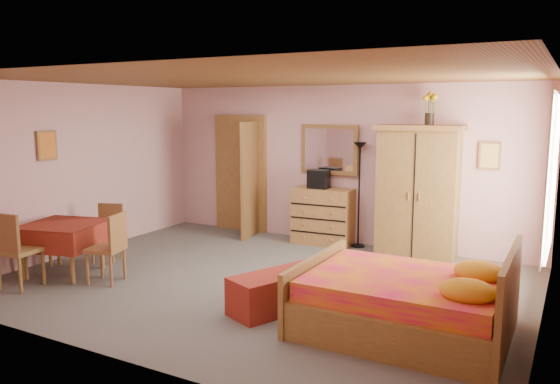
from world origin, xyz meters
The scene contains 23 objects.
floor centered at (0.00, 0.00, 0.00)m, with size 6.50×6.50×0.00m, color slate.
ceiling centered at (0.00, 0.00, 2.60)m, with size 6.50×6.50×0.00m, color brown.
wall_back centered at (0.00, 2.50, 1.30)m, with size 6.50×0.10×2.60m, color #CE9695.
wall_front centered at (0.00, -2.50, 1.30)m, with size 6.50×0.10×2.60m, color #CE9695.
wall_left centered at (-3.25, 0.00, 1.30)m, with size 0.10×5.00×2.60m, color #CE9695.
wall_right centered at (3.25, 0.00, 1.30)m, with size 0.10×5.00×2.60m, color #CE9695.
doorway centered at (-1.90, 2.47, 1.02)m, with size 1.06×0.12×2.15m, color #9E6B35.
window centered at (3.21, 1.20, 1.45)m, with size 0.08×1.40×1.95m, color white.
picture_left centered at (-3.22, -0.60, 1.70)m, with size 0.04×0.32×0.42m, color orange.
picture_back centered at (2.35, 2.47, 1.55)m, with size 0.30×0.04×0.40m, color #D8BF59.
chest_of_drawers centered at (-0.16, 2.25, 0.46)m, with size 0.98×0.49×0.92m, color #A86F39.
wall_mirror centered at (-0.16, 2.46, 1.55)m, with size 1.04×0.05×0.82m, color white.
stereo centered at (-0.24, 2.23, 1.08)m, with size 0.33×0.24×0.30m, color black.
floor_lamp centered at (0.43, 2.33, 0.85)m, with size 0.22×0.22×1.70m, color black.
wardrobe centered at (1.41, 2.20, 0.99)m, with size 1.27×0.65×1.99m, color olive.
sunflower_vase centered at (1.52, 2.25, 2.22)m, with size 0.19×0.19×0.48m, color gold.
bed centered at (2.04, -0.66, 0.47)m, with size 2.04×1.60×0.94m, color #E0154C.
bench centered at (0.68, -0.67, 0.21)m, with size 0.47×1.27×0.42m, color maroon.
dining_table centered at (-2.52, -0.97, 0.35)m, with size 0.96×0.96×0.70m, color maroon.
chair_south centered at (-2.55, -1.62, 0.49)m, with size 0.44×0.44×0.98m, color olive.
chair_north centered at (-2.52, -0.22, 0.41)m, with size 0.38×0.38×0.83m, color #A87839.
chair_west centered at (-3.23, -0.97, 0.51)m, with size 0.46×0.46×1.01m, color #9D6635.
chair_east centered at (-1.77, -0.96, 0.45)m, with size 0.41×0.41×0.90m, color #9F6636.
Camera 1 is at (3.47, -5.84, 2.24)m, focal length 35.00 mm.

